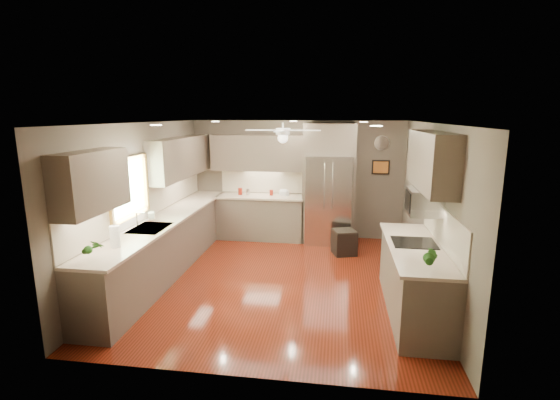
% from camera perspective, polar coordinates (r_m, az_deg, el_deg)
% --- Properties ---
extents(floor, '(5.00, 5.00, 0.00)m').
position_cam_1_polar(floor, '(6.68, 0.02, -11.18)').
color(floor, '#431409').
rests_on(floor, ground).
extents(ceiling, '(5.00, 5.00, 0.00)m').
position_cam_1_polar(ceiling, '(6.14, 0.02, 10.79)').
color(ceiling, white).
rests_on(ceiling, ground).
extents(wall_back, '(4.50, 0.00, 4.50)m').
position_cam_1_polar(wall_back, '(8.73, 2.35, 2.90)').
color(wall_back, brown).
rests_on(wall_back, ground).
extents(wall_front, '(4.50, 0.00, 4.50)m').
position_cam_1_polar(wall_front, '(3.93, -5.22, -8.58)').
color(wall_front, brown).
rests_on(wall_front, ground).
extents(wall_left, '(0.00, 5.00, 5.00)m').
position_cam_1_polar(wall_left, '(6.97, -18.61, -0.05)').
color(wall_left, brown).
rests_on(wall_left, ground).
extents(wall_right, '(0.00, 5.00, 5.00)m').
position_cam_1_polar(wall_right, '(6.38, 20.44, -1.25)').
color(wall_right, brown).
rests_on(wall_right, ground).
extents(canister_a, '(0.10, 0.10, 0.14)m').
position_cam_1_polar(canister_a, '(8.66, -5.62, 1.23)').
color(canister_a, maroon).
rests_on(canister_a, back_run).
extents(canister_b, '(0.10, 0.10, 0.13)m').
position_cam_1_polar(canister_b, '(8.64, -4.54, 1.16)').
color(canister_b, silver).
rests_on(canister_b, back_run).
extents(canister_d, '(0.09, 0.09, 0.11)m').
position_cam_1_polar(canister_d, '(8.59, -1.23, 1.06)').
color(canister_d, maroon).
rests_on(canister_d, back_run).
extents(soap_bottle, '(0.12, 0.12, 0.21)m').
position_cam_1_polar(soap_bottle, '(6.83, -17.57, -2.01)').
color(soap_bottle, white).
rests_on(soap_bottle, left_run).
extents(potted_plant_left, '(0.17, 0.12, 0.32)m').
position_cam_1_polar(potted_plant_left, '(5.26, -24.86, -6.07)').
color(potted_plant_left, '#1F5017').
rests_on(potted_plant_left, left_run).
extents(potted_plant_right, '(0.18, 0.16, 0.30)m').
position_cam_1_polar(potted_plant_right, '(4.79, 20.49, -7.58)').
color(potted_plant_right, '#1F5017').
rests_on(potted_plant_right, right_run).
extents(bowl, '(0.29, 0.29, 0.06)m').
position_cam_1_polar(bowl, '(8.54, 0.57, 0.78)').
color(bowl, beige).
rests_on(bowl, back_run).
extents(left_run, '(0.65, 4.70, 1.45)m').
position_cam_1_polar(left_run, '(7.17, -15.54, -5.87)').
color(left_run, brown).
rests_on(left_run, ground).
extents(back_run, '(1.85, 0.65, 1.45)m').
position_cam_1_polar(back_run, '(8.71, -2.65, -2.28)').
color(back_run, brown).
rests_on(back_run, ground).
extents(uppers, '(4.50, 4.70, 0.95)m').
position_cam_1_polar(uppers, '(7.02, -5.18, 5.75)').
color(uppers, brown).
rests_on(uppers, wall_left).
extents(window, '(0.05, 1.12, 0.92)m').
position_cam_1_polar(window, '(6.47, -20.52, 1.63)').
color(window, '#BFF2B2').
rests_on(window, wall_left).
extents(sink, '(0.50, 0.70, 0.32)m').
position_cam_1_polar(sink, '(6.48, -17.85, -4.01)').
color(sink, silver).
rests_on(sink, left_run).
extents(refrigerator, '(1.06, 0.75, 2.45)m').
position_cam_1_polar(refrigerator, '(8.36, 6.89, 1.99)').
color(refrigerator, silver).
rests_on(refrigerator, ground).
extents(right_run, '(0.70, 2.20, 1.45)m').
position_cam_1_polar(right_run, '(5.80, 18.38, -10.36)').
color(right_run, brown).
rests_on(right_run, ground).
extents(microwave, '(0.43, 0.55, 0.34)m').
position_cam_1_polar(microwave, '(5.76, 19.55, -0.20)').
color(microwave, silver).
rests_on(microwave, wall_right).
extents(ceiling_fan, '(1.18, 1.18, 0.32)m').
position_cam_1_polar(ceiling_fan, '(6.45, 0.40, 9.35)').
color(ceiling_fan, white).
rests_on(ceiling_fan, ceiling).
extents(recessed_lights, '(2.84, 3.14, 0.01)m').
position_cam_1_polar(recessed_lights, '(6.55, 0.17, 10.81)').
color(recessed_lights, white).
rests_on(recessed_lights, ceiling).
extents(wall_clock, '(0.30, 0.03, 0.30)m').
position_cam_1_polar(wall_clock, '(8.63, 14.14, 7.79)').
color(wall_clock, white).
rests_on(wall_clock, wall_back).
extents(framed_print, '(0.36, 0.03, 0.30)m').
position_cam_1_polar(framed_print, '(8.67, 13.97, 4.49)').
color(framed_print, black).
rests_on(framed_print, wall_back).
extents(stool, '(0.51, 0.51, 0.48)m').
position_cam_1_polar(stool, '(7.86, 9.01, -5.86)').
color(stool, black).
rests_on(stool, ground).
extents(paper_towel, '(0.12, 0.12, 0.31)m').
position_cam_1_polar(paper_towel, '(5.67, -22.21, -4.78)').
color(paper_towel, white).
rests_on(paper_towel, left_run).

